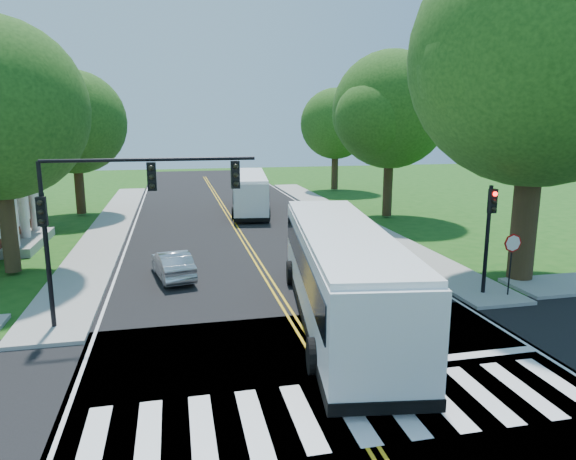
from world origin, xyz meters
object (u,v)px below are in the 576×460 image
object	(u,v)px
signal_nw	(117,202)
signal_ne	(489,225)
bus_lead	(341,272)
bus_follow	(250,191)
hatchback	(173,265)
suv	(382,263)
dark_sedan	(317,223)

from	to	relation	value
signal_nw	signal_ne	xyz separation A→B (m)	(14.06, 0.01, -1.41)
signal_ne	bus_lead	distance (m)	6.77
bus_lead	bus_follow	xyz separation A→B (m)	(0.29, 23.85, -0.20)
signal_ne	bus_follow	distance (m)	23.58
hatchback	bus_lead	bearing A→B (deg)	121.18
hatchback	suv	world-z (taller)	suv
signal_ne	bus_lead	xyz separation A→B (m)	(-6.57, -1.17, -1.17)
bus_follow	bus_lead	bearing A→B (deg)	96.53
hatchback	signal_nw	bearing A→B (deg)	61.66
bus_lead	suv	distance (m)	5.71
bus_lead	hatchback	distance (m)	8.77
bus_lead	dark_sedan	world-z (taller)	bus_lead
suv	bus_follow	bearing A→B (deg)	-86.68
hatchback	dark_sedan	size ratio (longest dim) A/B	1.01
dark_sedan	bus_lead	bearing A→B (deg)	94.33
bus_lead	suv	size ratio (longest dim) A/B	2.59
signal_ne	dark_sedan	bearing A→B (deg)	103.07
suv	signal_ne	bearing A→B (deg)	127.79
bus_lead	bus_follow	size ratio (longest dim) A/B	1.13
bus_follow	dark_sedan	size ratio (longest dim) A/B	3.04
dark_sedan	hatchback	bearing A→B (deg)	59.74
signal_nw	bus_follow	bearing A→B (deg)	71.09
signal_ne	dark_sedan	distance (m)	14.33
bus_lead	hatchback	xyz separation A→B (m)	(-5.83, 6.44, -1.14)
suv	dark_sedan	distance (m)	10.53
bus_lead	suv	xyz separation A→B (m)	(3.47, 4.41, -1.07)
dark_sedan	bus_follow	bearing A→B (deg)	-53.85
bus_follow	dark_sedan	distance (m)	9.49
hatchback	suv	distance (m)	9.52
hatchback	dark_sedan	xyz separation A→B (m)	(9.21, 8.49, -0.08)
dark_sedan	suv	bearing A→B (deg)	107.58
signal_nw	suv	size ratio (longest dim) A/B	1.39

